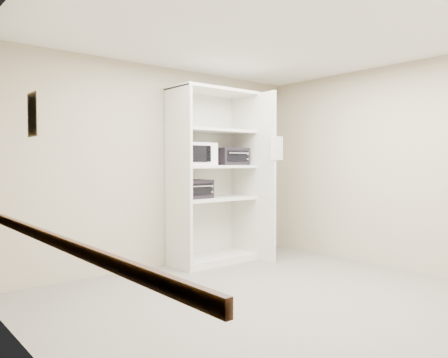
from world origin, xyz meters
TOP-DOWN VIEW (x-y plane):
  - floor at (0.00, 0.00)m, footprint 4.50×4.00m
  - ceiling at (0.00, 0.00)m, footprint 4.50×4.00m
  - wall_back at (0.00, 2.00)m, footprint 4.50×0.02m
  - wall_left at (-2.25, 0.00)m, footprint 0.02×4.00m
  - wall_right at (2.25, 0.00)m, footprint 0.02×4.00m
  - shelving_unit at (0.67, 1.70)m, footprint 1.24×0.92m
  - microwave at (0.30, 1.71)m, footprint 0.51×0.38m
  - toaster_oven_upper at (0.96, 1.71)m, footprint 0.46×0.36m
  - toaster_oven_lower at (0.29, 1.72)m, footprint 0.48×0.38m
  - paper_sign at (1.25, 1.07)m, footprint 0.25×0.03m
  - chair_rail at (-2.23, 0.00)m, footprint 0.04×3.98m
  - wall_poster at (-2.24, 0.12)m, footprint 0.01×0.23m

SIDE VIEW (x-z plane):
  - floor at x=0.00m, z-range -0.01..0.01m
  - chair_rail at x=-2.23m, z-range 0.86..0.94m
  - toaster_oven_lower at x=0.29m, z-range 0.92..1.17m
  - shelving_unit at x=0.67m, z-range -0.08..2.34m
  - wall_back at x=0.00m, z-range 0.00..2.70m
  - wall_left at x=-2.25m, z-range 0.00..2.70m
  - wall_right at x=2.25m, z-range 0.00..2.70m
  - toaster_oven_upper at x=0.96m, z-range 1.37..1.62m
  - microwave at x=0.30m, z-range 1.37..1.67m
  - paper_sign at x=1.25m, z-range 1.44..1.77m
  - wall_poster at x=-2.24m, z-range 1.58..1.89m
  - ceiling at x=0.00m, z-range 2.70..2.71m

